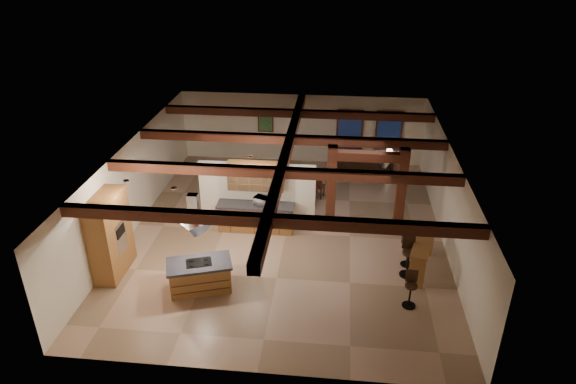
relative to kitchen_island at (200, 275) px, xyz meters
name	(u,v)px	position (x,y,z in m)	size (l,w,h in m)	color
ground	(286,233)	(2.02, 3.15, -0.43)	(12.00, 12.00, 0.00)	tan
room_walls	(286,184)	(2.02, 3.15, 1.35)	(12.00, 12.00, 12.00)	silver
ceiling_beams	(286,155)	(2.02, 3.15, 2.33)	(10.00, 12.00, 0.28)	#431610
timber_posts	(367,181)	(4.52, 3.65, 1.33)	(2.50, 0.30, 2.90)	#431610
partition_wall	(257,194)	(1.02, 3.65, 0.67)	(3.80, 0.18, 2.20)	silver
pantry_cabinet	(110,235)	(-2.65, 0.55, 0.77)	(0.67, 1.60, 2.40)	brown
back_counter	(256,217)	(1.02, 3.26, 0.04)	(2.50, 0.66, 0.94)	brown
upper_display_cabinet	(256,176)	(1.02, 3.46, 1.42)	(1.80, 0.36, 0.95)	brown
range_hood	(196,233)	(0.00, 0.00, 1.35)	(1.10, 1.10, 1.40)	silver
back_windows	(369,130)	(4.82, 9.08, 1.07)	(2.70, 0.07, 1.70)	#431610
framed_art	(266,122)	(0.52, 9.08, 1.27)	(0.65, 0.05, 0.85)	#431610
recessed_cans	(186,174)	(-0.52, 1.21, 2.44)	(3.16, 2.46, 0.03)	silver
kitchen_island	(200,275)	(0.00, 0.00, 0.00)	(1.92, 1.41, 0.86)	brown
dining_table	(294,194)	(2.07, 5.38, -0.13)	(1.69, 0.94, 0.59)	#3B160E
sofa	(363,164)	(4.61, 8.37, -0.12)	(2.13, 0.83, 0.62)	black
microwave	(262,201)	(1.22, 3.26, 0.64)	(0.49, 0.33, 0.27)	silver
bar_counter	(422,250)	(6.11, 1.51, 0.25)	(0.98, 1.97, 1.00)	brown
side_table	(388,163)	(5.67, 8.67, -0.17)	(0.41, 0.41, 0.51)	#431610
table_lamp	(389,152)	(5.67, 8.67, 0.34)	(0.30, 0.30, 0.35)	black
bar_stool_a	(411,289)	(5.61, -0.14, 0.09)	(0.36, 0.36, 1.03)	black
bar_stool_b	(408,256)	(5.69, 1.24, 0.19)	(0.43, 0.43, 1.22)	black
bar_stool_c	(408,249)	(5.73, 1.76, 0.11)	(0.40, 0.41, 1.06)	black
dining_chairs	(294,187)	(2.07, 5.38, 0.17)	(2.23, 2.23, 1.17)	#431610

